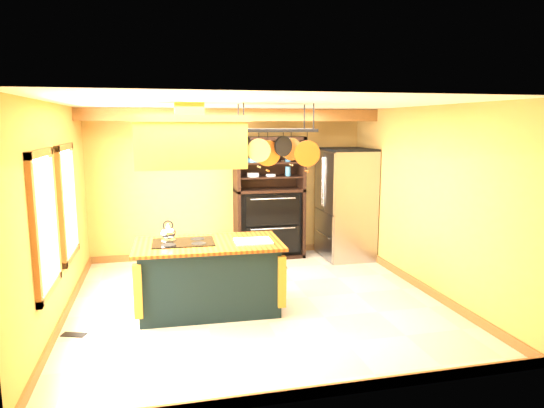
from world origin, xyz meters
name	(u,v)px	position (x,y,z in m)	size (l,w,h in m)	color
floor	(256,301)	(0.00, 0.00, 0.00)	(5.00, 5.00, 0.00)	beige
ceiling	(255,104)	(0.00, 0.00, 2.70)	(5.00, 5.00, 0.00)	white
wall_back	(229,184)	(0.00, 2.50, 1.35)	(5.00, 0.02, 2.70)	#B88A43
wall_front	(314,254)	(0.00, -2.50, 1.35)	(5.00, 0.02, 2.70)	#B88A43
wall_left	(57,214)	(-2.50, 0.00, 1.35)	(0.02, 5.00, 2.70)	#B88A43
wall_right	(423,199)	(2.50, 0.00, 1.35)	(0.02, 5.00, 2.70)	#B88A43
ceiling_beam	(235,115)	(0.00, 1.70, 2.59)	(5.00, 0.15, 0.20)	#9A5E2F
window_near	(45,222)	(-2.47, -0.80, 1.40)	(0.06, 1.06, 1.56)	#9A5E2F
window_far	(68,202)	(-2.47, 0.60, 1.40)	(0.06, 1.06, 1.56)	#9A5E2F
kitchen_island	(209,276)	(-0.67, -0.15, 0.47)	(1.93, 1.11, 1.11)	black
range_hood	(190,140)	(-0.87, -0.15, 2.24)	(1.42, 0.80, 0.80)	#BE7D2F
pot_rack	(276,140)	(0.25, -0.15, 2.24)	(1.10, 0.50, 0.81)	black
refrigerator	(345,206)	(2.06, 1.90, 0.96)	(0.85, 1.01, 1.97)	#989AA1
hutch	(269,211)	(0.69, 2.26, 0.86)	(1.25, 0.57, 2.22)	black
floor_register	(74,335)	(-2.30, -0.57, 0.01)	(0.28, 0.12, 0.01)	black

